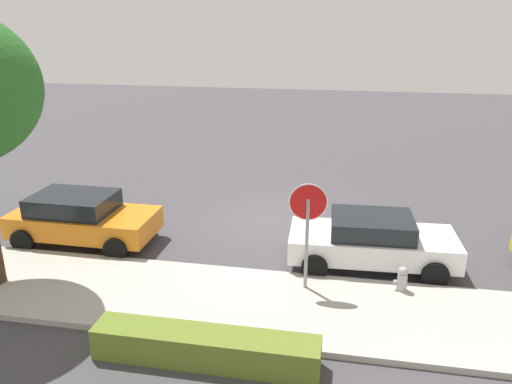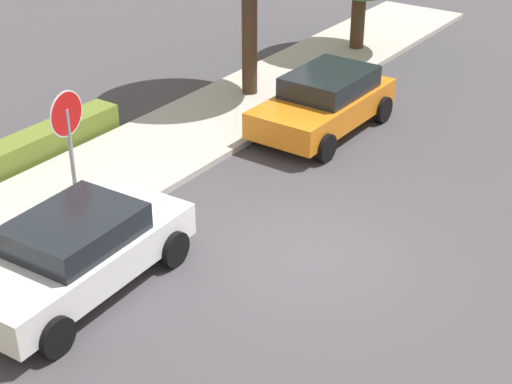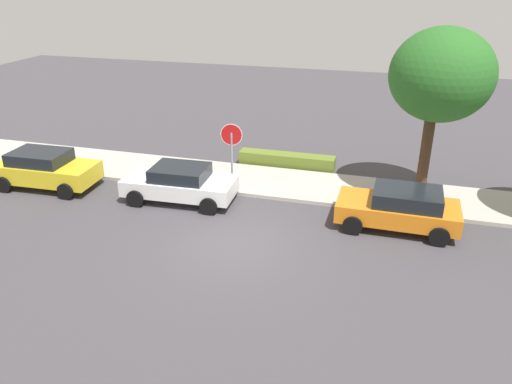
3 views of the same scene
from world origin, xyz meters
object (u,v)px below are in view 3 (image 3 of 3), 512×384
object	(u,v)px
stop_sign	(232,144)
parked_car_orange	(400,208)
street_tree_mid_block	(441,76)
fire_hydrant	(179,176)
parked_car_white	(180,183)
parked_car_yellow	(45,169)

from	to	relation	value
stop_sign	parked_car_orange	xyz separation A→B (m)	(6.36, -1.59, -1.09)
stop_sign	street_tree_mid_block	size ratio (longest dim) A/B	0.42
street_tree_mid_block	fire_hydrant	bearing A→B (deg)	-171.27
stop_sign	fire_hydrant	size ratio (longest dim) A/B	3.68
fire_hydrant	parked_car_orange	bearing A→B (deg)	-8.83
parked_car_white	street_tree_mid_block	xyz separation A→B (m)	(8.74, 2.77, 3.87)
parked_car_orange	parked_car_yellow	size ratio (longest dim) A/B	0.98
parked_car_orange	street_tree_mid_block	size ratio (longest dim) A/B	0.64
parked_car_orange	street_tree_mid_block	world-z (taller)	street_tree_mid_block
parked_car_yellow	street_tree_mid_block	size ratio (longest dim) A/B	0.65
stop_sign	parked_car_yellow	world-z (taller)	stop_sign
parked_car_white	street_tree_mid_block	world-z (taller)	street_tree_mid_block
parked_car_orange	street_tree_mid_block	xyz separation A→B (m)	(0.89, 2.77, 3.84)
parked_car_white	fire_hydrant	bearing A→B (deg)	116.00
parked_car_orange	fire_hydrant	size ratio (longest dim) A/B	5.54
parked_car_white	parked_car_orange	xyz separation A→B (m)	(7.86, 0.01, 0.03)
parked_car_white	fire_hydrant	size ratio (longest dim) A/B	5.84
street_tree_mid_block	fire_hydrant	world-z (taller)	street_tree_mid_block
stop_sign	fire_hydrant	bearing A→B (deg)	-172.99
stop_sign	street_tree_mid_block	distance (m)	7.83
parked_car_orange	parked_car_yellow	bearing A→B (deg)	-178.83
stop_sign	parked_car_yellow	size ratio (longest dim) A/B	0.65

